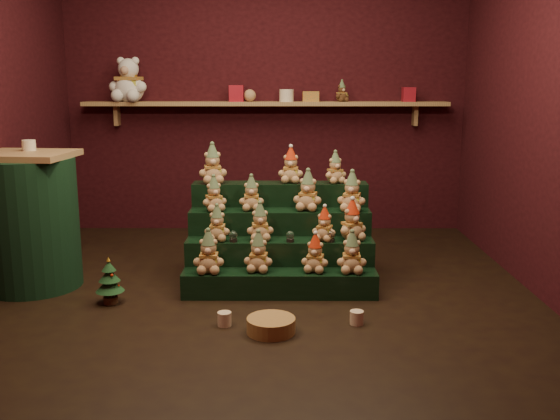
{
  "coord_description": "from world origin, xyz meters",
  "views": [
    {
      "loc": [
        0.17,
        -4.39,
        1.52
      ],
      "look_at": [
        0.15,
        0.25,
        0.56
      ],
      "focal_mm": 40.0,
      "sensor_mm": 36.0,
      "label": 1
    }
  ],
  "objects_px": {
    "white_bear": "(129,74)",
    "brown_bear": "(342,91)",
    "snow_globe_b": "(290,236)",
    "snow_globe_a": "(233,236)",
    "mug_left": "(224,319)",
    "mug_right": "(357,318)",
    "riser_tier_front": "(280,284)",
    "side_table": "(30,221)",
    "mini_christmas_tree": "(110,281)",
    "snow_globe_c": "(331,236)",
    "wicker_basket": "(271,325)"
  },
  "relations": [
    {
      "from": "riser_tier_front",
      "to": "snow_globe_c",
      "type": "distance_m",
      "value": 0.51
    },
    {
      "from": "mini_christmas_tree",
      "to": "side_table",
      "type": "bearing_deg",
      "value": 151.09
    },
    {
      "from": "snow_globe_a",
      "to": "snow_globe_c",
      "type": "height_order",
      "value": "snow_globe_c"
    },
    {
      "from": "riser_tier_front",
      "to": "mini_christmas_tree",
      "type": "bearing_deg",
      "value": -172.26
    },
    {
      "from": "mug_left",
      "to": "mug_right",
      "type": "xyz_separation_m",
      "value": [
        0.84,
        0.03,
        -0.0
      ]
    },
    {
      "from": "side_table",
      "to": "snow_globe_a",
      "type": "bearing_deg",
      "value": 3.72
    },
    {
      "from": "snow_globe_c",
      "to": "snow_globe_b",
      "type": "bearing_deg",
      "value": -180.0
    },
    {
      "from": "riser_tier_front",
      "to": "mug_left",
      "type": "bearing_deg",
      "value": -121.68
    },
    {
      "from": "riser_tier_front",
      "to": "snow_globe_c",
      "type": "relative_size",
      "value": 16.04
    },
    {
      "from": "snow_globe_a",
      "to": "mini_christmas_tree",
      "type": "height_order",
      "value": "snow_globe_a"
    },
    {
      "from": "riser_tier_front",
      "to": "wicker_basket",
      "type": "bearing_deg",
      "value": -94.25
    },
    {
      "from": "riser_tier_front",
      "to": "mini_christmas_tree",
      "type": "relative_size",
      "value": 4.18
    },
    {
      "from": "riser_tier_front",
      "to": "white_bear",
      "type": "height_order",
      "value": "white_bear"
    },
    {
      "from": "mini_christmas_tree",
      "to": "wicker_basket",
      "type": "relative_size",
      "value": 1.11
    },
    {
      "from": "snow_globe_c",
      "to": "mini_christmas_tree",
      "type": "bearing_deg",
      "value": -168.35
    },
    {
      "from": "snow_globe_a",
      "to": "mini_christmas_tree",
      "type": "xyz_separation_m",
      "value": [
        -0.84,
        -0.32,
        -0.24
      ]
    },
    {
      "from": "snow_globe_b",
      "to": "snow_globe_a",
      "type": "bearing_deg",
      "value": 180.0
    },
    {
      "from": "snow_globe_b",
      "to": "brown_bear",
      "type": "distance_m",
      "value": 2.12
    },
    {
      "from": "snow_globe_a",
      "to": "snow_globe_b",
      "type": "xyz_separation_m",
      "value": [
        0.42,
        -0.0,
        -0.0
      ]
    },
    {
      "from": "snow_globe_c",
      "to": "mug_left",
      "type": "height_order",
      "value": "snow_globe_c"
    },
    {
      "from": "snow_globe_a",
      "to": "mug_right",
      "type": "bearing_deg",
      "value": -39.79
    },
    {
      "from": "mug_right",
      "to": "brown_bear",
      "type": "xyz_separation_m",
      "value": [
        0.11,
        2.48,
        1.38
      ]
    },
    {
      "from": "white_bear",
      "to": "brown_bear",
      "type": "relative_size",
      "value": 2.65
    },
    {
      "from": "riser_tier_front",
      "to": "mini_christmas_tree",
      "type": "height_order",
      "value": "mini_christmas_tree"
    },
    {
      "from": "mug_left",
      "to": "snow_globe_c",
      "type": "bearing_deg",
      "value": 45.03
    },
    {
      "from": "side_table",
      "to": "mini_christmas_tree",
      "type": "bearing_deg",
      "value": -23.16
    },
    {
      "from": "snow_globe_b",
      "to": "wicker_basket",
      "type": "distance_m",
      "value": 0.91
    },
    {
      "from": "snow_globe_b",
      "to": "wicker_basket",
      "type": "relative_size",
      "value": 0.27
    },
    {
      "from": "side_table",
      "to": "white_bear",
      "type": "height_order",
      "value": "white_bear"
    },
    {
      "from": "mug_left",
      "to": "side_table",
      "type": "bearing_deg",
      "value": 152.78
    },
    {
      "from": "mini_christmas_tree",
      "to": "snow_globe_b",
      "type": "bearing_deg",
      "value": 14.3
    },
    {
      "from": "snow_globe_c",
      "to": "wicker_basket",
      "type": "relative_size",
      "value": 0.29
    },
    {
      "from": "snow_globe_a",
      "to": "snow_globe_b",
      "type": "relative_size",
      "value": 1.03
    },
    {
      "from": "mug_left",
      "to": "white_bear",
      "type": "distance_m",
      "value": 3.16
    },
    {
      "from": "mini_christmas_tree",
      "to": "brown_bear",
      "type": "distance_m",
      "value": 3.03
    },
    {
      "from": "snow_globe_b",
      "to": "mini_christmas_tree",
      "type": "bearing_deg",
      "value": -165.7
    },
    {
      "from": "snow_globe_a",
      "to": "mini_christmas_tree",
      "type": "bearing_deg",
      "value": -159.08
    },
    {
      "from": "snow_globe_b",
      "to": "mug_right",
      "type": "bearing_deg",
      "value": -59.07
    },
    {
      "from": "side_table",
      "to": "white_bear",
      "type": "bearing_deg",
      "value": 83.65
    },
    {
      "from": "riser_tier_front",
      "to": "brown_bear",
      "type": "height_order",
      "value": "brown_bear"
    },
    {
      "from": "snow_globe_a",
      "to": "mug_right",
      "type": "xyz_separation_m",
      "value": [
        0.84,
        -0.7,
        -0.36
      ]
    },
    {
      "from": "riser_tier_front",
      "to": "mug_left",
      "type": "xyz_separation_m",
      "value": [
        -0.35,
        -0.56,
        -0.05
      ]
    },
    {
      "from": "riser_tier_front",
      "to": "side_table",
      "type": "bearing_deg",
      "value": 173.44
    },
    {
      "from": "snow_globe_a",
      "to": "brown_bear",
      "type": "distance_m",
      "value": 2.26
    },
    {
      "from": "brown_bear",
      "to": "mug_right",
      "type": "bearing_deg",
      "value": -120.13
    },
    {
      "from": "snow_globe_a",
      "to": "white_bear",
      "type": "xyz_separation_m",
      "value": [
        -1.14,
        1.78,
        1.19
      ]
    },
    {
      "from": "snow_globe_b",
      "to": "mug_left",
      "type": "height_order",
      "value": "snow_globe_b"
    },
    {
      "from": "mini_christmas_tree",
      "to": "mug_left",
      "type": "distance_m",
      "value": 0.93
    },
    {
      "from": "mini_christmas_tree",
      "to": "mug_left",
      "type": "xyz_separation_m",
      "value": [
        0.83,
        -0.4,
        -0.12
      ]
    },
    {
      "from": "mug_right",
      "to": "wicker_basket",
      "type": "xyz_separation_m",
      "value": [
        -0.54,
        -0.14,
        0.0
      ]
    }
  ]
}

